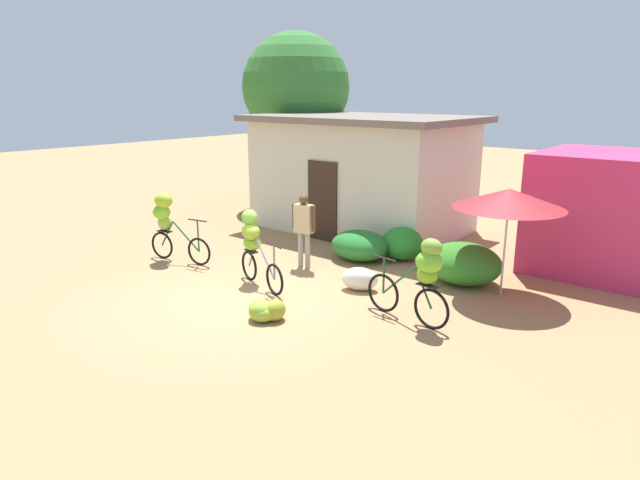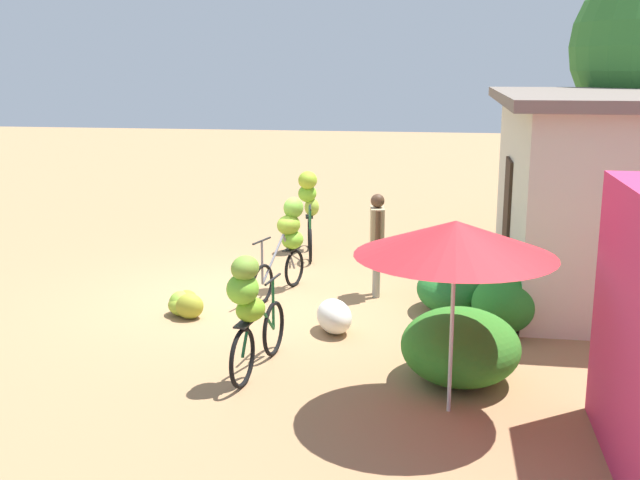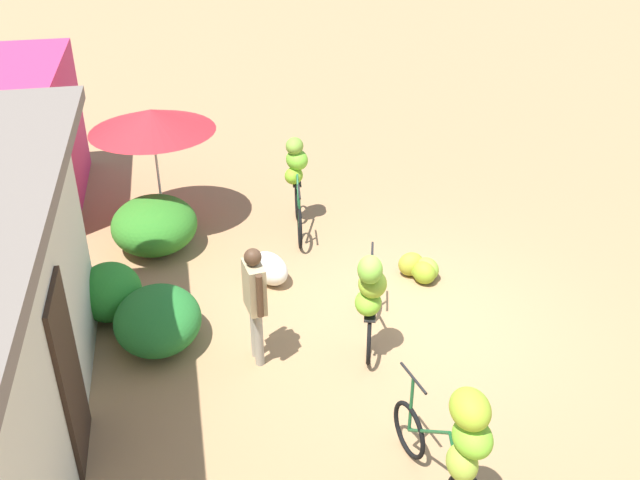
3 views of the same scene
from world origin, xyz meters
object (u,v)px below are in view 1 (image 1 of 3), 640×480
object	(u,v)px
tree_behind_building	(296,88)
banana_pile_on_ground	(265,311)
market_umbrella	(509,199)
bicycle_center_loaded	(422,274)
shop_pink	(621,214)
building_low	(362,172)
bicycle_near_pile	(254,241)
produce_sack	(360,279)
person_vendor	(304,224)
bicycle_leftmost	(167,219)

from	to	relation	value
tree_behind_building	banana_pile_on_ground	world-z (taller)	tree_behind_building
market_umbrella	banana_pile_on_ground	world-z (taller)	market_umbrella
bicycle_center_loaded	banana_pile_on_ground	size ratio (longest dim) A/B	2.50
shop_pink	banana_pile_on_ground	xyz separation A→B (m)	(-3.84, -6.46, -1.07)
tree_behind_building	building_low	bearing A→B (deg)	-20.28
shop_pink	tree_behind_building	xyz separation A→B (m)	(-9.82, 1.08, 2.53)
bicycle_near_pile	bicycle_center_loaded	size ratio (longest dim) A/B	0.94
bicycle_center_loaded	market_umbrella	bearing A→B (deg)	77.72
tree_behind_building	market_umbrella	distance (m)	9.55
produce_sack	person_vendor	xyz separation A→B (m)	(-1.74, 0.40, 0.74)
banana_pile_on_ground	person_vendor	distance (m)	3.03
produce_sack	person_vendor	size ratio (longest dim) A/B	0.44
bicycle_near_pile	bicycle_center_loaded	distance (m)	3.53
person_vendor	produce_sack	bearing A→B (deg)	-12.89
person_vendor	bicycle_leftmost	bearing A→B (deg)	-150.43
bicycle_near_pile	bicycle_center_loaded	world-z (taller)	bicycle_center_loaded
bicycle_leftmost	bicycle_near_pile	xyz separation A→B (m)	(2.58, 0.13, -0.08)
shop_pink	bicycle_leftmost	xyz separation A→B (m)	(-7.89, -5.39, -0.30)
shop_pink	bicycle_near_pile	xyz separation A→B (m)	(-5.31, -5.26, -0.38)
bicycle_leftmost	banana_pile_on_ground	bearing A→B (deg)	-14.75
tree_behind_building	person_vendor	bearing A→B (deg)	-47.14
building_low	bicycle_leftmost	bearing A→B (deg)	-106.79
bicycle_leftmost	produce_sack	size ratio (longest dim) A/B	2.37
tree_behind_building	bicycle_center_loaded	world-z (taller)	tree_behind_building
building_low	shop_pink	xyz separation A→B (m)	(6.32, 0.21, -0.31)
produce_sack	person_vendor	world-z (taller)	person_vendor
banana_pile_on_ground	shop_pink	bearing A→B (deg)	59.26
bicycle_leftmost	banana_pile_on_ground	distance (m)	4.25
bicycle_leftmost	person_vendor	size ratio (longest dim) A/B	1.05
produce_sack	bicycle_center_loaded	bearing A→B (deg)	-22.59
bicycle_near_pile	person_vendor	xyz separation A→B (m)	(0.09, 1.38, 0.11)
building_low	bicycle_center_loaded	size ratio (longest dim) A/B	3.50
tree_behind_building	produce_sack	distance (m)	9.03
person_vendor	shop_pink	bearing A→B (deg)	36.63
shop_pink	banana_pile_on_ground	distance (m)	7.59
bicycle_near_pile	banana_pile_on_ground	bearing A→B (deg)	-39.11
building_low	bicycle_near_pile	bearing A→B (deg)	-78.65
bicycle_near_pile	tree_behind_building	bearing A→B (deg)	125.42
tree_behind_building	bicycle_near_pile	size ratio (longest dim) A/B	3.50
shop_pink	bicycle_near_pile	distance (m)	7.49
bicycle_center_loaded	building_low	bearing A→B (deg)	133.57
market_umbrella	banana_pile_on_ground	size ratio (longest dim) A/B	3.00
produce_sack	shop_pink	bearing A→B (deg)	50.90
bicycle_center_loaded	shop_pink	bearing A→B (deg)	70.23
building_low	market_umbrella	xyz separation A→B (m)	(5.01, -2.57, 0.27)
banana_pile_on_ground	produce_sack	xyz separation A→B (m)	(0.36, 2.18, 0.06)
bicycle_near_pile	building_low	bearing A→B (deg)	101.35
tree_behind_building	person_vendor	size ratio (longest dim) A/B	3.48
bicycle_near_pile	person_vendor	world-z (taller)	person_vendor
tree_behind_building	produce_sack	world-z (taller)	tree_behind_building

